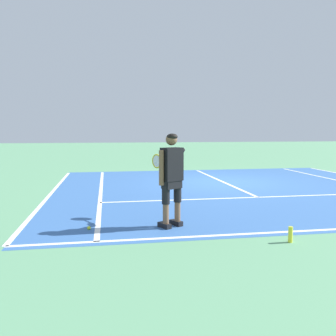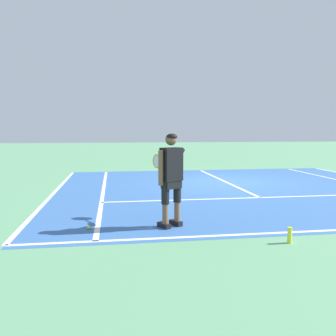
# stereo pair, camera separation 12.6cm
# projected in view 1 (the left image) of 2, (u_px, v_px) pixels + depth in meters

# --- Properties ---
(ground_plane) EXTENTS (80.00, 80.00, 0.00)m
(ground_plane) POSITION_uv_depth(u_px,v_px,m) (223.00, 182.00, 12.21)
(ground_plane) COLOR #609E70
(court_inner_surface) EXTENTS (10.98, 9.93, 0.00)m
(court_inner_surface) POSITION_uv_depth(u_px,v_px,m) (236.00, 188.00, 11.05)
(court_inner_surface) COLOR #3866A8
(court_inner_surface) RESTS_ON ground
(line_baseline) EXTENTS (10.98, 0.10, 0.01)m
(line_baseline) POSITION_uv_depth(u_px,v_px,m) (331.00, 229.00, 6.38)
(line_baseline) COLOR white
(line_baseline) RESTS_ON ground
(line_service) EXTENTS (8.23, 0.10, 0.01)m
(line_service) POSITION_uv_depth(u_px,v_px,m) (258.00, 197.00, 9.45)
(line_service) COLOR white
(line_service) RESTS_ON ground
(line_centre_service) EXTENTS (0.10, 6.40, 0.01)m
(line_centre_service) POSITION_uv_depth(u_px,v_px,m) (220.00, 181.00, 12.59)
(line_centre_service) COLOR white
(line_centre_service) RESTS_ON ground
(line_singles_left) EXTENTS (0.10, 9.53, 0.01)m
(line_singles_left) POSITION_uv_depth(u_px,v_px,m) (101.00, 191.00, 10.35)
(line_singles_left) COLOR white
(line_singles_left) RESTS_ON ground
(line_doubles_left) EXTENTS (0.10, 9.53, 0.01)m
(line_doubles_left) POSITION_uv_depth(u_px,v_px,m) (52.00, 193.00, 10.12)
(line_doubles_left) COLOR white
(line_doubles_left) RESTS_ON ground
(tennis_player) EXTENTS (0.55, 1.23, 1.71)m
(tennis_player) POSITION_uv_depth(u_px,v_px,m) (171.00, 173.00, 6.48)
(tennis_player) COLOR black
(tennis_player) RESTS_ON ground
(tennis_ball_near_feet) EXTENTS (0.07, 0.07, 0.07)m
(tennis_ball_near_feet) POSITION_uv_depth(u_px,v_px,m) (89.00, 228.00, 6.38)
(tennis_ball_near_feet) COLOR #CCE02D
(tennis_ball_near_feet) RESTS_ON ground
(water_bottle) EXTENTS (0.07, 0.07, 0.25)m
(water_bottle) POSITION_uv_depth(u_px,v_px,m) (290.00, 235.00, 5.65)
(water_bottle) COLOR yellow
(water_bottle) RESTS_ON ground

